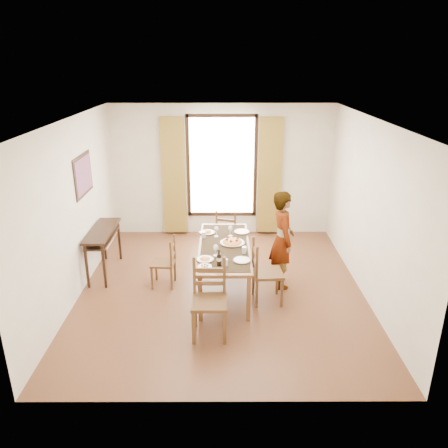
{
  "coord_description": "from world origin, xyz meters",
  "views": [
    {
      "loc": [
        0.02,
        -6.26,
        3.5
      ],
      "look_at": [
        0.04,
        0.34,
        1.0
      ],
      "focal_mm": 35.0,
      "sensor_mm": 36.0,
      "label": 1
    }
  ],
  "objects_px": {
    "dining_table": "(224,249)",
    "console_table": "(102,236)",
    "man": "(282,240)",
    "pasta_platter": "(232,241)"
  },
  "relations": [
    {
      "from": "dining_table",
      "to": "man",
      "type": "height_order",
      "value": "man"
    },
    {
      "from": "console_table",
      "to": "man",
      "type": "relative_size",
      "value": 0.75
    },
    {
      "from": "console_table",
      "to": "pasta_platter",
      "type": "bearing_deg",
      "value": -12.6
    },
    {
      "from": "dining_table",
      "to": "console_table",
      "type": "bearing_deg",
      "value": 164.51
    },
    {
      "from": "console_table",
      "to": "dining_table",
      "type": "xyz_separation_m",
      "value": [
        2.07,
        -0.57,
        0.0
      ]
    },
    {
      "from": "dining_table",
      "to": "man",
      "type": "xyz_separation_m",
      "value": [
        0.93,
        0.13,
        0.11
      ]
    },
    {
      "from": "pasta_platter",
      "to": "dining_table",
      "type": "bearing_deg",
      "value": -147.25
    },
    {
      "from": "console_table",
      "to": "man",
      "type": "height_order",
      "value": "man"
    },
    {
      "from": "dining_table",
      "to": "pasta_platter",
      "type": "xyz_separation_m",
      "value": [
        0.13,
        0.08,
        0.12
      ]
    },
    {
      "from": "console_table",
      "to": "dining_table",
      "type": "height_order",
      "value": "console_table"
    }
  ]
}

